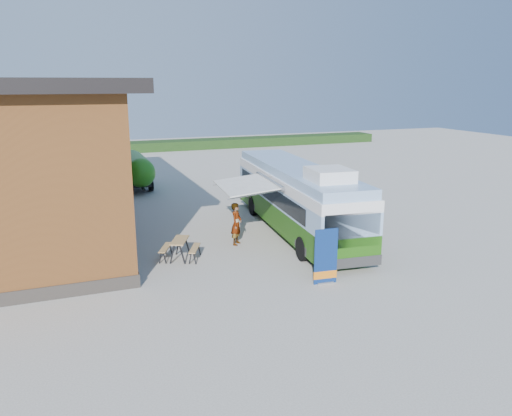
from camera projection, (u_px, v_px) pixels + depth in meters
name	position (u px, v px, depth m)	size (l,w,h in m)	color
ground	(298.00, 265.00, 20.69)	(100.00, 100.00, 0.00)	#BCB7AD
barn	(26.00, 159.00, 25.20)	(9.60, 21.20, 7.50)	brown
hedge	(218.00, 143.00, 57.74)	(40.00, 3.00, 1.00)	#264419
bus	(296.00, 196.00, 24.90)	(3.81, 12.79, 3.87)	#336110
awning	(249.00, 180.00, 23.82)	(2.87, 4.22, 0.51)	white
banner	(326.00, 261.00, 18.57)	(0.93, 0.24, 2.14)	navy
picnic_table	(180.00, 245.00, 21.19)	(1.98, 1.89, 0.88)	#A67D4E
person_a	(236.00, 224.00, 23.09)	(0.72, 0.47, 1.98)	#999999
person_b	(252.00, 197.00, 28.71)	(0.93, 0.73, 1.92)	#999999
slurry_tanker	(136.00, 169.00, 35.33)	(1.98, 6.70, 2.47)	#2A8017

